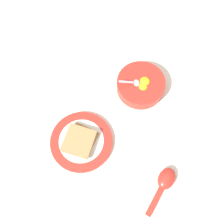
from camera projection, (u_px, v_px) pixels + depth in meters
ground_plane at (134, 146)px, 0.85m from camera, size 3.00×3.00×0.00m
egg_bowl at (141, 85)px, 0.91m from camera, size 0.17×0.17×0.08m
toast_plate at (81, 141)px, 0.85m from camera, size 0.20×0.20×0.01m
toast_sandwich at (80, 141)px, 0.83m from camera, size 0.13×0.13×0.02m
soup_spoon at (165, 182)px, 0.80m from camera, size 0.15×0.12×0.03m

